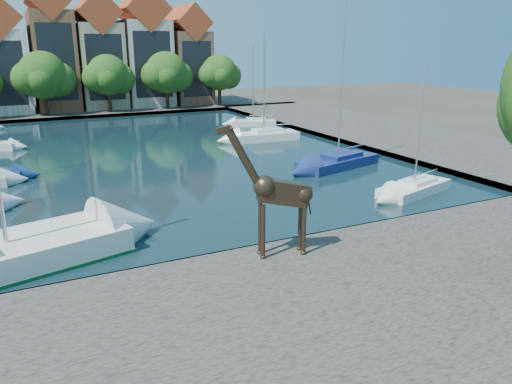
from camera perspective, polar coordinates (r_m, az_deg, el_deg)
ground at (r=23.65m, az=2.40°, el=-6.63°), size 160.00×160.00×0.00m
water_basin at (r=45.24m, az=-12.42°, el=4.37°), size 38.00×50.00×0.08m
near_quay at (r=18.38m, az=13.26°, el=-13.48°), size 50.00×14.00×0.50m
far_quay at (r=76.28m, az=-18.54°, el=8.93°), size 60.00×16.00×0.50m
right_quay at (r=56.53m, az=13.06°, el=6.94°), size 14.00×52.00×0.50m
townhouse_west_inner at (r=75.02m, az=-27.19°, el=13.33°), size 6.43×9.18×15.15m
townhouse_center at (r=75.28m, az=-22.22°, el=14.70°), size 5.44×9.18×16.93m
townhouse_east_inner at (r=76.05m, az=-17.53°, el=14.67°), size 5.94×9.18×15.79m
townhouse_east_mid at (r=77.38m, az=-12.65°, el=15.32°), size 6.43×9.18×16.65m
townhouse_east_end at (r=79.25m, az=-7.89°, el=14.85°), size 5.44×9.18×14.43m
far_tree_mid_west at (r=69.77m, az=-23.10°, el=12.00°), size 7.80×6.00×8.00m
far_tree_mid_east at (r=70.76m, az=-16.51°, el=12.55°), size 7.02×5.40×7.52m
far_tree_east at (r=72.62m, az=-10.14°, el=13.13°), size 7.54×5.80×7.84m
far_tree_far_east at (r=75.29m, az=-4.15°, el=13.33°), size 6.76×5.20×7.36m
giraffe_statue at (r=20.95m, az=2.38°, el=-0.05°), size 4.00×1.26×5.75m
sailboat_right_a at (r=33.56m, az=17.65°, el=0.65°), size 6.00×3.40×8.48m
sailboat_right_b at (r=39.31m, az=9.35°, el=3.67°), size 7.48×4.17×13.48m
sailboat_right_c at (r=49.81m, az=0.91°, el=6.62°), size 6.97×2.82×10.26m
sailboat_right_d at (r=58.69m, az=-0.33°, el=8.06°), size 5.46×3.51×9.04m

